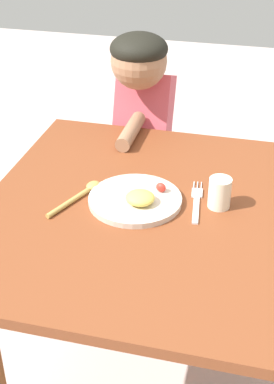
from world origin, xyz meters
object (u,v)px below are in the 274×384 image
Objects in this scene: plate at (136,199)px; drinking_cup at (220,193)px; person at (143,148)px; fork at (196,202)px; spoon at (82,194)px.

plate is 0.23m from drinking_cup.
fork is at bearing 117.87° from person.
plate is at bearing -170.06° from drinking_cup.
drinking_cup is at bearing 9.94° from plate.
fork is 0.32m from spoon.
person is at bearing 122.75° from drinking_cup.
drinking_cup is at bearing -98.07° from fork.
spoon is at bearing 85.91° from person.
drinking_cup is (0.06, -0.00, 0.04)m from fork.
spoon is (-0.16, -0.00, -0.00)m from plate.
plate is at bearing 97.41° from fork.
spoon is at bearing 91.30° from fork.
plate is 0.16m from spoon.
spoon is 0.58m from person.
person reaches higher than drinking_cup.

